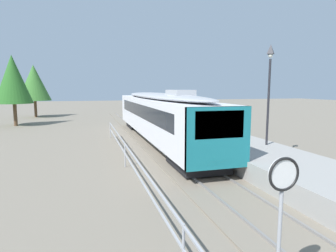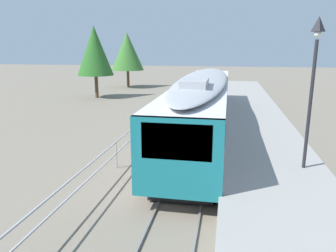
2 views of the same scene
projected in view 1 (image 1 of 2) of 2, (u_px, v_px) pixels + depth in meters
ground_plane at (128, 162)px, 15.52m from camera, size 160.00×160.00×0.00m
track_rails at (181, 157)px, 16.33m from camera, size 3.20×60.00×0.14m
commuter_train at (159, 113)px, 20.88m from camera, size 2.82×20.08×3.74m
station_platform at (232, 147)px, 17.17m from camera, size 3.90×60.00×0.90m
platform_lamp_mid_platform at (270, 76)px, 15.12m from camera, size 0.34×0.34×5.35m
speed_limit_sign at (282, 195)px, 4.95m from camera, size 0.61×0.10×2.81m
carpark_fence at (184, 240)px, 5.79m from camera, size 0.06×36.06×1.25m
tree_behind_carpark at (13, 79)px, 29.79m from camera, size 3.74×3.74×7.44m
tree_behind_station_far at (34, 83)px, 38.88m from camera, size 4.29×4.29×7.15m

